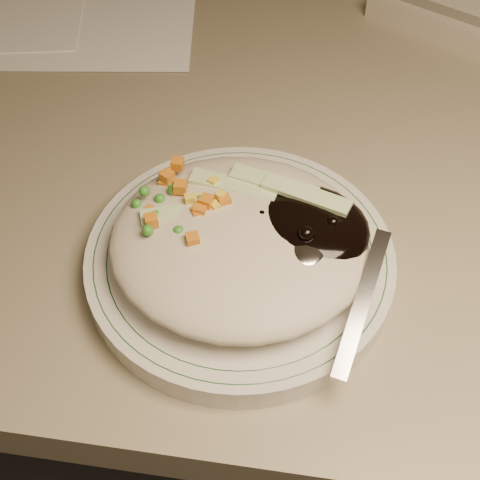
# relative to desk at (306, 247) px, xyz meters

# --- Properties ---
(desk) EXTENTS (1.40, 0.70, 0.74)m
(desk) POSITION_rel_desk_xyz_m (0.00, 0.00, 0.00)
(desk) COLOR #7F755C
(desk) RESTS_ON ground
(plate) EXTENTS (0.24, 0.24, 0.02)m
(plate) POSITION_rel_desk_xyz_m (-0.05, -0.20, 0.21)
(plate) COLOR silver
(plate) RESTS_ON desk
(plate_rim) EXTENTS (0.22, 0.22, 0.00)m
(plate_rim) POSITION_rel_desk_xyz_m (-0.05, -0.20, 0.22)
(plate_rim) COLOR #144723
(plate_rim) RESTS_ON plate
(meal) EXTENTS (0.20, 0.19, 0.05)m
(meal) POSITION_rel_desk_xyz_m (-0.05, -0.20, 0.24)
(meal) COLOR #B1A990
(meal) RESTS_ON plate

